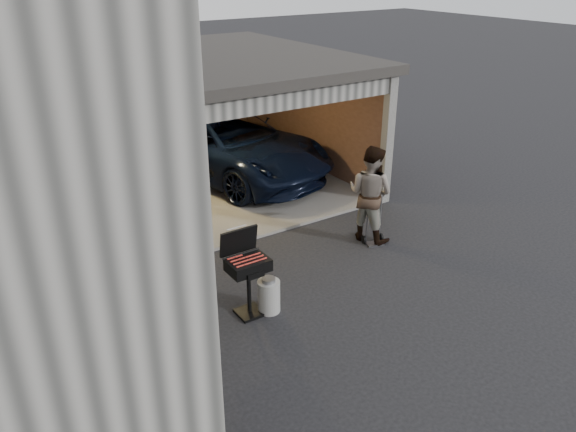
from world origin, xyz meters
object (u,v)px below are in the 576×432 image
at_px(hand_truck, 374,234).
at_px(minivan, 227,147).
at_px(woman, 171,329).
at_px(bbq_grill, 247,267).
at_px(propane_tank, 269,296).
at_px(man, 370,194).

bearing_deg(hand_truck, minivan, 113.75).
height_order(woman, bbq_grill, woman).
height_order(propane_tank, hand_truck, hand_truck).
bearing_deg(propane_tank, hand_truck, 16.06).
distance_m(woman, propane_tank, 1.99).
bearing_deg(woman, minivan, 124.07).
height_order(man, hand_truck, man).
bearing_deg(propane_tank, bbq_grill, 156.43).
relative_size(propane_tank, hand_truck, 0.54).
bearing_deg(man, minivan, -11.57).
bearing_deg(propane_tank, woman, -158.33).
xyz_separation_m(man, hand_truck, (-0.05, -0.22, -0.72)).
bearing_deg(propane_tank, minivan, 68.07).
xyz_separation_m(minivan, bbq_grill, (-2.42, -5.20, 0.03)).
relative_size(minivan, man, 2.98).
distance_m(minivan, propane_tank, 5.76).
bearing_deg(woman, propane_tank, 88.79).
relative_size(woman, propane_tank, 3.22).
distance_m(woman, man, 4.88).
xyz_separation_m(woman, bbq_grill, (1.50, 0.83, -0.04)).
relative_size(woman, bbq_grill, 1.25).
bearing_deg(man, woman, 90.46).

